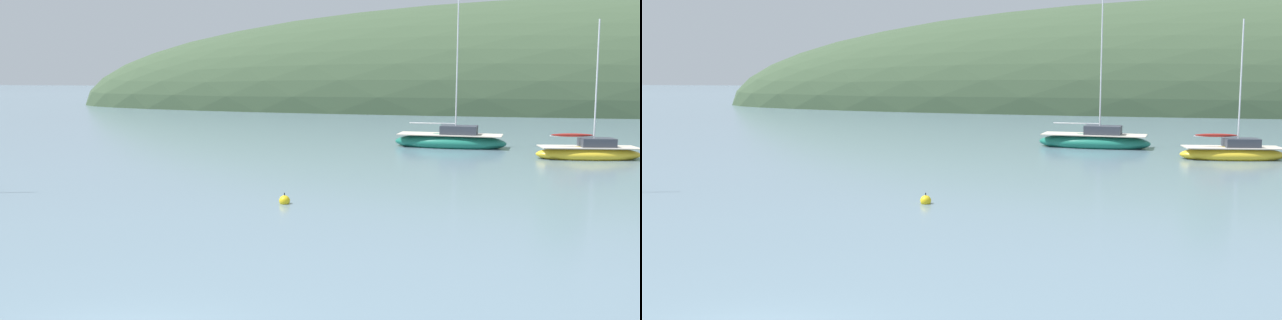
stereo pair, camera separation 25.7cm
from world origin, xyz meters
TOP-DOWN VIEW (x-y plane):
  - far_shoreline_hill at (25.09, 87.97)m, footprint 150.00×36.00m
  - sailboat_black_sloop at (5.45, 37.82)m, footprint 7.79×3.30m
  - sailboat_navy_dinghy at (13.69, 32.96)m, footprint 6.35×2.86m
  - mooring_buoy_outer at (-0.49, 15.42)m, footprint 0.44×0.44m

SIDE VIEW (x-z plane):
  - far_shoreline_hill at x=25.09m, z-range -16.32..16.53m
  - mooring_buoy_outer at x=-0.49m, z-range -0.15..0.39m
  - sailboat_navy_dinghy at x=13.69m, z-range -3.84..4.61m
  - sailboat_black_sloop at x=5.45m, z-range -4.70..5.60m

